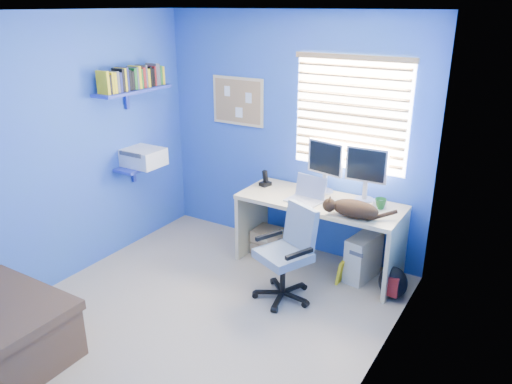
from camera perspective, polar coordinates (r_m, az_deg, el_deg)
The scene contains 23 objects.
floor at distance 4.55m, azimuth -6.06°, elevation -13.45°, with size 3.00×3.20×0.00m, color tan.
ceiling at distance 3.77m, azimuth -7.57°, elevation 19.87°, with size 3.00×3.20×0.00m, color white.
wall_back at distance 5.28m, azimuth 4.01°, elevation 6.48°, with size 3.00×0.01×2.50m, color blue.
wall_front at distance 3.00m, azimuth -25.91°, elevation -7.13°, with size 3.00×0.01×2.50m, color blue.
wall_left at distance 5.02m, azimuth -20.45°, elevation 4.45°, with size 0.01×3.20×2.50m, color blue.
wall_right at distance 3.33m, azimuth 14.16°, elevation -2.85°, with size 0.01×3.20×2.50m, color blue.
desk at distance 5.07m, azimuth 7.17°, elevation -4.84°, with size 1.62×0.65×0.74m, color #D0B790.
laptop at distance 4.84m, azimuth 5.55°, elevation 0.11°, with size 0.33×0.26×0.22m, color silver.
monitor_left at distance 5.06m, azimuth 7.96°, elevation 2.85°, with size 0.40×0.12×0.54m, color silver.
monitor_right at distance 4.90m, azimuth 12.49°, elevation 1.98°, with size 0.40×0.12×0.54m, color silver.
phone at distance 5.25m, azimuth 1.07°, elevation 1.60°, with size 0.09×0.11×0.17m, color black.
mug at distance 4.81m, azimuth 14.04°, elevation -1.30°, with size 0.10×0.09×0.10m, color #1B6222.
cd_spindle at distance 4.86m, azimuth 13.95°, elevation -1.29°, with size 0.13×0.13×0.07m, color silver.
cat at distance 4.57m, azimuth 11.23°, elevation -1.91°, with size 0.44×0.23×0.16m, color black.
tower_pc at distance 5.03m, azimuth 12.16°, elevation -7.25°, with size 0.19×0.44×0.45m, color beige.
drawer_boxes at distance 5.43m, azimuth 1.61°, elevation -5.62°, with size 0.35×0.28×0.27m, color tan.
yellow_book at distance 4.95m, azimuth 9.74°, elevation -8.91°, with size 0.03×0.17×0.24m, color yellow.
backpack at distance 4.80m, azimuth 15.37°, elevation -9.94°, with size 0.27×0.20×0.31m, color black.
bed_corner at distance 4.34m, azimuth -27.03°, elevation -13.96°, with size 1.00×0.71×0.48m, color brown.
office_chair at distance 4.58m, azimuth 3.55°, elevation -8.33°, with size 0.66×0.66×0.87m.
window_blinds at distance 4.92m, azimuth 10.72°, elevation 8.72°, with size 1.15×0.05×1.10m.
corkboard at distance 5.52m, azimuth -2.09°, elevation 10.33°, with size 0.64×0.02×0.52m.
wall_shelves at distance 5.35m, azimuth -13.45°, elevation 8.17°, with size 0.42×0.90×1.05m.
Camera 1 is at (2.35, -2.95, 2.55)m, focal length 35.00 mm.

